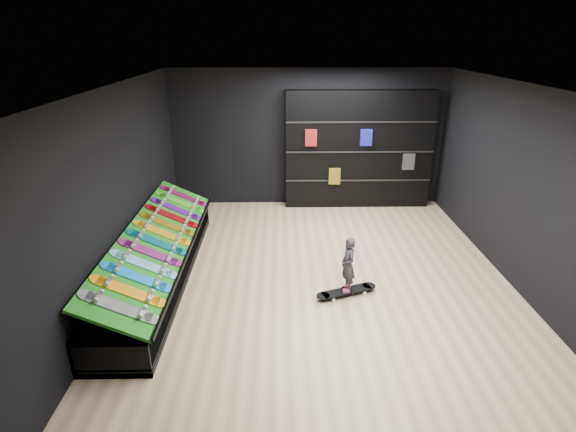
{
  "coord_description": "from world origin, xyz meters",
  "views": [
    {
      "loc": [
        -0.62,
        -6.33,
        3.67
      ],
      "look_at": [
        -0.5,
        0.2,
        1.0
      ],
      "focal_mm": 28.0,
      "sensor_mm": 36.0,
      "label": 1
    }
  ],
  "objects_px": {
    "display_rack": "(159,265)",
    "floor_skateboard": "(346,293)",
    "back_shelving": "(359,150)",
    "child": "(347,275)"
  },
  "relations": [
    {
      "from": "floor_skateboard",
      "to": "child",
      "type": "height_order",
      "value": "child"
    },
    {
      "from": "display_rack",
      "to": "back_shelving",
      "type": "height_order",
      "value": "back_shelving"
    },
    {
      "from": "display_rack",
      "to": "back_shelving",
      "type": "relative_size",
      "value": 1.4
    },
    {
      "from": "back_shelving",
      "to": "floor_skateboard",
      "type": "distance_m",
      "value": 4.11
    },
    {
      "from": "display_rack",
      "to": "floor_skateboard",
      "type": "distance_m",
      "value": 2.97
    },
    {
      "from": "display_rack",
      "to": "child",
      "type": "relative_size",
      "value": 8.73
    },
    {
      "from": "child",
      "to": "display_rack",
      "type": "bearing_deg",
      "value": -112.51
    },
    {
      "from": "display_rack",
      "to": "back_shelving",
      "type": "bearing_deg",
      "value": 42.2
    },
    {
      "from": "back_shelving",
      "to": "display_rack",
      "type": "bearing_deg",
      "value": -137.8
    },
    {
      "from": "back_shelving",
      "to": "child",
      "type": "distance_m",
      "value": 4.03
    }
  ]
}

